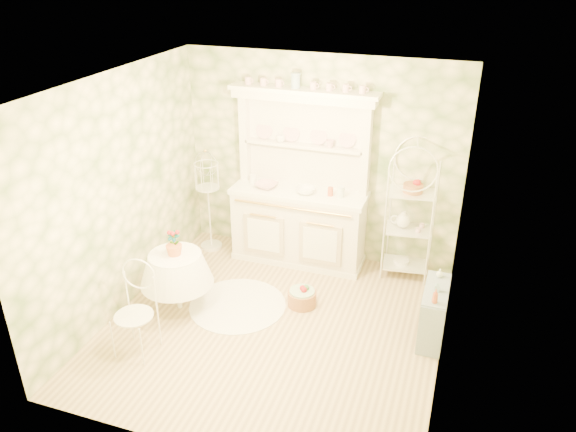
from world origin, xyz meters
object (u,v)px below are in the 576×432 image
(side_shelf, at_px, (433,315))
(cafe_chair, at_px, (134,314))
(kitchen_dresser, at_px, (299,181))
(floor_basket, at_px, (302,296))
(round_table, at_px, (178,283))
(bakers_rack, at_px, (411,211))
(birdcage_stand, at_px, (208,200))

(side_shelf, xyz_separation_m, cafe_chair, (-2.88, -1.25, 0.19))
(side_shelf, bearing_deg, cafe_chair, -158.08)
(kitchen_dresser, distance_m, cafe_chair, 2.66)
(side_shelf, bearing_deg, floor_basket, 174.30)
(round_table, relative_size, cafe_chair, 0.71)
(bakers_rack, height_order, cafe_chair, bakers_rack)
(kitchen_dresser, bearing_deg, round_table, -122.76)
(bakers_rack, height_order, side_shelf, bakers_rack)
(cafe_chair, bearing_deg, kitchen_dresser, 58.86)
(round_table, xyz_separation_m, birdcage_stand, (-0.29, 1.44, 0.40))
(bakers_rack, bearing_deg, birdcage_stand, 176.26)
(bakers_rack, bearing_deg, kitchen_dresser, 176.15)
(cafe_chair, bearing_deg, birdcage_stand, 88.35)
(birdcage_stand, bearing_deg, kitchen_dresser, 3.42)
(kitchen_dresser, xyz_separation_m, round_table, (-0.98, -1.52, -0.81))
(kitchen_dresser, height_order, cafe_chair, kitchen_dresser)
(kitchen_dresser, xyz_separation_m, side_shelf, (1.88, -1.12, -0.86))
(floor_basket, bearing_deg, side_shelf, -4.19)
(bakers_rack, xyz_separation_m, floor_basket, (-1.05, -1.09, -0.78))
(cafe_chair, bearing_deg, side_shelf, 15.21)
(cafe_chair, height_order, birdcage_stand, birdcage_stand)
(round_table, xyz_separation_m, cafe_chair, (-0.02, -0.85, 0.14))
(side_shelf, xyz_separation_m, floor_basket, (-1.51, 0.11, -0.16))
(bakers_rack, bearing_deg, floor_basket, -141.01)
(birdcage_stand, xyz_separation_m, floor_basket, (1.63, -0.93, -0.61))
(bakers_rack, relative_size, birdcage_stand, 1.23)
(round_table, height_order, cafe_chair, cafe_chair)
(bakers_rack, relative_size, cafe_chair, 1.93)
(bakers_rack, height_order, floor_basket, bakers_rack)
(bakers_rack, relative_size, side_shelf, 2.74)
(round_table, relative_size, birdcage_stand, 0.46)
(kitchen_dresser, relative_size, birdcage_stand, 1.56)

